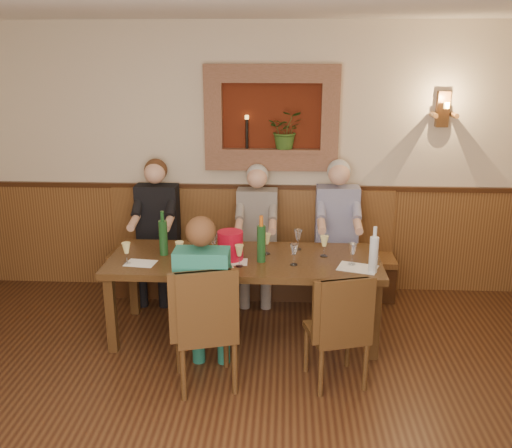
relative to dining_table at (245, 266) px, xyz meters
The scene contains 32 objects.
room_shell 2.21m from the dining_table, 90.00° to the right, with size 6.04×6.04×2.82m.
wainscoting 1.85m from the dining_table, 90.00° to the right, with size 6.02×6.02×1.15m.
wall_niche 1.59m from the dining_table, 77.58° to the left, with size 1.36×0.30×1.06m.
wall_sconce 2.53m from the dining_table, 29.61° to the left, with size 0.25×0.20×0.35m.
dining_table is the anchor object (origin of this frame).
bench 1.01m from the dining_table, 90.00° to the left, with size 3.00×0.45×1.11m.
chair_near_left 0.95m from the dining_table, 105.93° to the right, with size 0.56×0.56×1.03m.
chair_near_right 1.15m from the dining_table, 44.33° to the right, with size 0.52×0.52×0.95m.
person_bench_left 1.29m from the dining_table, 139.46° to the left, with size 0.43×0.53×1.45m.
person_bench_mid 0.85m from the dining_table, 85.61° to the left, with size 0.41×0.51×1.41m.
person_bench_right 1.22m from the dining_table, 43.31° to the left, with size 0.44×0.54×1.46m.
person_chair_front 0.82m from the dining_table, 107.52° to the right, with size 0.40×0.49×1.39m.
spittoon_bucket 0.24m from the dining_table, 161.76° to the right, with size 0.22×0.22×0.26m, color red.
wine_bottle_green_a 0.30m from the dining_table, 28.47° to the right, with size 0.08×0.08×0.41m.
wine_bottle_green_b 0.77m from the dining_table, behind, with size 0.09×0.09×0.41m.
water_bottle 1.15m from the dining_table, 14.05° to the right, with size 0.09×0.09×0.39m.
tasting_sheet_a 0.91m from the dining_table, 168.14° to the right, with size 0.25×0.18×0.00m, color white.
tasting_sheet_b 0.16m from the dining_table, 128.03° to the right, with size 0.24×0.17×0.00m, color white.
tasting_sheet_c 1.00m from the dining_table, 11.26° to the right, with size 0.32×0.23×0.00m, color white.
tasting_sheet_d 0.46m from the dining_table, 142.35° to the right, with size 0.32×0.23×0.00m, color white.
wine_glass_0 1.03m from the dining_table, 168.76° to the right, with size 0.08×0.08×0.19m, color #EDE78E, non-canonical shape.
wine_glass_1 0.76m from the dining_table, behind, with size 0.08×0.08×0.19m, color white, non-canonical shape.
wine_glass_2 0.59m from the dining_table, 164.91° to the right, with size 0.08×0.08×0.19m, color #EDE78E, non-canonical shape.
wine_glass_3 0.34m from the dining_table, 162.56° to the left, with size 0.08×0.08×0.19m, color white, non-canonical shape.
wine_glass_4 0.27m from the dining_table, 97.69° to the right, with size 0.08×0.08×0.19m, color #EDE78E, non-canonical shape.
wine_glass_5 0.28m from the dining_table, 29.91° to the left, with size 0.08×0.08×0.19m, color #EDE78E, non-canonical shape.
wine_glass_6 0.49m from the dining_table, 19.12° to the right, with size 0.08×0.08×0.19m, color white, non-canonical shape.
wine_glass_7 0.73m from the dining_table, ahead, with size 0.08×0.08×0.19m, color #EDE78E, non-canonical shape.
wine_glass_8 0.96m from the dining_table, ahead, with size 0.08×0.08×0.19m, color white, non-canonical shape.
wine_glass_9 0.39m from the dining_table, 117.33° to the right, with size 0.08×0.08×0.19m, color #EDE78E, non-canonical shape.
wine_glass_10 0.52m from the dining_table, 151.69° to the left, with size 0.08×0.08×0.19m, color white, non-canonical shape.
wine_glass_11 0.56m from the dining_table, 27.43° to the left, with size 0.08×0.08×0.19m, color white, non-canonical shape.
Camera 1 is at (0.36, -2.88, 2.53)m, focal length 40.00 mm.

